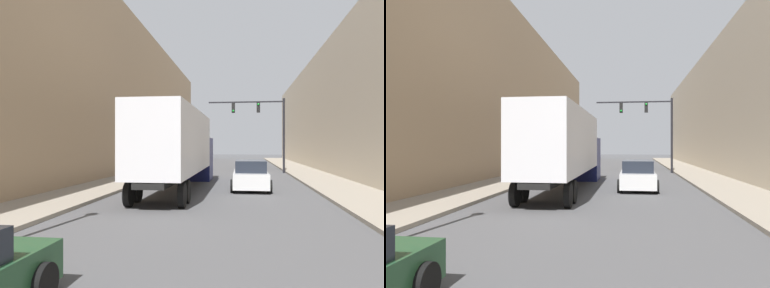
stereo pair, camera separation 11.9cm
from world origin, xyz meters
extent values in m
cube|color=gray|center=(6.72, 30.00, 0.07)|extent=(3.29, 80.00, 0.15)
cube|color=gray|center=(-6.72, 30.00, 0.07)|extent=(3.29, 80.00, 0.15)
cube|color=beige|center=(11.36, 30.00, 5.70)|extent=(6.00, 80.00, 11.40)
cube|color=tan|center=(-11.36, 30.00, 7.12)|extent=(6.00, 80.00, 14.24)
cube|color=silver|center=(-2.15, 19.78, 2.68)|extent=(2.46, 11.80, 3.15)
cube|color=black|center=(-2.15, 19.78, 0.95)|extent=(1.23, 11.80, 0.24)
cube|color=navy|center=(-2.15, 27.13, 1.49)|extent=(2.46, 2.91, 2.98)
cylinder|color=black|center=(-3.23, 15.08, 0.50)|extent=(0.25, 1.00, 1.00)
cylinder|color=black|center=(-1.07, 15.08, 0.50)|extent=(0.25, 1.00, 1.00)
cylinder|color=black|center=(-3.23, 16.28, 0.50)|extent=(0.25, 1.00, 1.00)
cylinder|color=black|center=(-1.07, 16.28, 0.50)|extent=(0.25, 1.00, 1.00)
cylinder|color=black|center=(-3.23, 27.13, 0.50)|extent=(0.25, 1.00, 1.00)
cylinder|color=black|center=(-1.07, 27.13, 0.50)|extent=(0.25, 1.00, 1.00)
cylinder|color=black|center=(-1.81, 6.06, 0.32)|extent=(0.25, 0.64, 0.64)
cube|color=silver|center=(1.72, 21.82, 0.59)|extent=(1.86, 4.75, 0.80)
cube|color=#1E232D|center=(1.72, 21.59, 1.31)|extent=(1.64, 2.61, 0.64)
cylinder|color=black|center=(0.79, 23.50, 0.35)|extent=(0.25, 0.70, 0.70)
cylinder|color=black|center=(2.65, 23.50, 0.35)|extent=(0.25, 0.70, 0.70)
cylinder|color=black|center=(0.79, 20.05, 0.35)|extent=(0.25, 0.70, 0.70)
cylinder|color=black|center=(2.65, 20.05, 0.35)|extent=(0.25, 0.70, 0.70)
cylinder|color=black|center=(4.93, 34.67, 3.33)|extent=(0.20, 0.20, 6.67)
cube|color=black|center=(1.57, 34.67, 6.37)|extent=(6.72, 0.12, 0.12)
cube|color=black|center=(2.69, 34.67, 5.86)|extent=(0.30, 0.24, 0.90)
sphere|color=green|center=(2.69, 34.53, 6.14)|extent=(0.18, 0.18, 0.18)
cube|color=black|center=(0.45, 34.67, 5.86)|extent=(0.30, 0.24, 0.90)
sphere|color=green|center=(0.45, 34.53, 5.58)|extent=(0.18, 0.18, 0.18)
camera|label=1|loc=(1.30, 0.58, 2.48)|focal=35.00mm
camera|label=2|loc=(1.42, 0.60, 2.48)|focal=35.00mm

